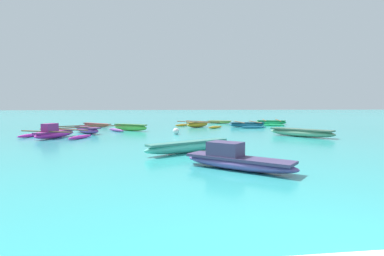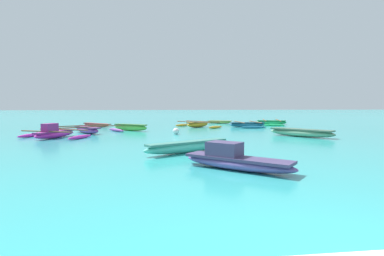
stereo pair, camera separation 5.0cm
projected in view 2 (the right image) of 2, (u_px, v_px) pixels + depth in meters
The scene contains 12 objects.
moored_boat_0 at pixel (235, 160), 8.64m from camera, with size 3.07×2.88×0.77m.
moored_boat_1 at pixel (87, 130), 19.90m from camera, with size 4.90×4.29×0.50m.
moored_boat_2 at pixel (188, 146), 11.78m from camera, with size 3.68×2.44×0.44m.
moored_boat_3 at pixel (247, 124), 25.63m from camera, with size 3.11×3.41×0.47m.
moored_boat_4 at pixel (198, 124), 25.33m from camera, with size 3.83×4.13×0.50m.
moored_boat_5 at pixel (131, 127), 21.78m from camera, with size 2.67×2.07×0.49m.
moored_boat_6 at pixel (220, 122), 30.64m from camera, with size 2.61×1.69×0.30m.
moored_boat_7 at pixel (97, 125), 25.79m from camera, with size 2.85×2.75×0.32m.
moored_boat_8 at pixel (54, 133), 16.97m from camera, with size 4.08×3.28×0.85m.
moored_boat_9 at pixel (271, 122), 28.80m from camera, with size 3.11×4.77×0.47m.
moored_boat_10 at pixel (301, 132), 17.64m from camera, with size 3.04×3.56×0.46m.
mooring_buoy_0 at pixel (176, 131), 19.15m from camera, with size 0.41×0.41×0.41m.
Camera 2 is at (-2.11, -2.16, 1.85)m, focal length 28.00 mm.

